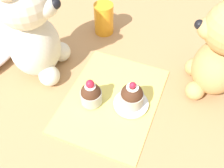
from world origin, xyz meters
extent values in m
plane|color=tan|center=(0.00, 0.00, 0.00)|extent=(4.00, 4.00, 0.00)
cube|color=#E0D166|center=(0.00, 0.00, 0.00)|extent=(0.26, 0.20, 0.01)
ellipsoid|color=silver|center=(0.03, 0.20, 0.07)|extent=(0.15, 0.13, 0.15)
sphere|color=silver|center=(0.03, 0.20, 0.19)|extent=(0.12, 0.12, 0.12)
ellipsoid|color=silver|center=(0.04, 0.16, 0.19)|extent=(0.07, 0.06, 0.05)
sphere|color=black|center=(0.04, 0.13, 0.19)|extent=(0.02, 0.02, 0.02)
sphere|color=silver|center=(-0.01, 0.16, 0.02)|extent=(0.05, 0.05, 0.05)
sphere|color=silver|center=(0.08, 0.17, 0.02)|extent=(0.05, 0.05, 0.05)
ellipsoid|color=tan|center=(0.12, -0.20, 0.06)|extent=(0.13, 0.12, 0.13)
ellipsoid|color=tan|center=(0.11, -0.15, 0.17)|extent=(0.06, 0.05, 0.04)
sphere|color=black|center=(0.11, -0.14, 0.17)|extent=(0.02, 0.02, 0.02)
sphere|color=tan|center=(0.15, -0.15, 0.02)|extent=(0.04, 0.04, 0.04)
sphere|color=tan|center=(0.08, -0.17, 0.02)|extent=(0.04, 0.04, 0.04)
cylinder|color=#B2ADA3|center=(-0.02, 0.04, 0.02)|extent=(0.05, 0.05, 0.03)
sphere|color=#472819|center=(-0.02, 0.04, 0.04)|extent=(0.04, 0.04, 0.04)
cylinder|color=white|center=(-0.02, 0.04, 0.06)|extent=(0.02, 0.02, 0.00)
sphere|color=red|center=(-0.02, 0.04, 0.07)|extent=(0.02, 0.02, 0.02)
cylinder|color=silver|center=(0.00, -0.05, 0.01)|extent=(0.08, 0.08, 0.01)
cylinder|color=#B2ADA3|center=(0.00, -0.05, 0.03)|extent=(0.05, 0.05, 0.03)
sphere|color=#472819|center=(0.00, -0.05, 0.04)|extent=(0.05, 0.05, 0.05)
cylinder|color=white|center=(0.00, -0.05, 0.07)|extent=(0.03, 0.03, 0.00)
sphere|color=red|center=(0.00, -0.05, 0.07)|extent=(0.01, 0.01, 0.01)
cylinder|color=orange|center=(0.22, 0.11, 0.04)|extent=(0.05, 0.05, 0.09)
camera|label=1|loc=(-0.33, -0.13, 0.48)|focal=42.00mm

